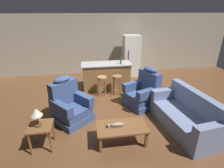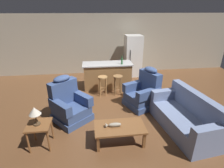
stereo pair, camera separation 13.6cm
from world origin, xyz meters
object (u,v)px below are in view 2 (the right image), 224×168
recliner_near_island (143,93)px  fish_figurine (113,125)px  bar_stool_right (118,82)px  table_lamp (35,112)px  refrigerator (133,56)px  end_table (39,128)px  recliner_near_lamp (69,105)px  kitchen_island (107,75)px  bar_stool_left (103,82)px  couch (185,117)px  bottle_tall_green (122,61)px  coffee_table (120,128)px

recliner_near_island → fish_figurine: bearing=29.8°
bar_stool_right → table_lamp: bearing=-131.8°
refrigerator → end_table: bearing=-125.8°
fish_figurine → recliner_near_lamp: size_ratio=0.28×
recliner_near_lamp → table_lamp: size_ratio=2.93×
kitchen_island → bar_stool_left: kitchen_island is taller
fish_figurine → recliner_near_island: bearing=53.6°
couch → table_lamp: (-3.39, -0.17, 0.53)m
table_lamp → bottle_tall_green: (2.26, 2.74, 0.20)m
end_table → table_lamp: table_lamp is taller
kitchen_island → bar_stool_right: kitchen_island is taller
recliner_near_lamp → bottle_tall_green: 2.54m
bar_stool_right → recliner_near_island: bearing=-52.5°
couch → refrigerator: bearing=-91.6°
recliner_near_lamp → refrigerator: size_ratio=0.68×
recliner_near_island → kitchen_island: bearing=-81.2°
bar_stool_right → bar_stool_left: bearing=180.0°
end_table → kitchen_island: size_ratio=0.31×
recliner_near_island → bar_stool_right: recliner_near_island is taller
refrigerator → bottle_tall_green: (-0.74, -1.39, 0.19)m
couch → fish_figurine: bearing=0.5°
couch → bar_stool_right: (-1.34, 2.13, 0.13)m
recliner_near_lamp → fish_figurine: bearing=4.5°
table_lamp → bar_stool_left: (1.53, 2.30, -0.40)m
recliner_near_lamp → bar_stool_left: (0.99, 1.33, 0.05)m
end_table → recliner_near_lamp: bearing=61.6°
coffee_table → refrigerator: refrigerator is taller
recliner_near_island → bar_stool_right: 1.08m
end_table → fish_figurine: bearing=-3.1°
fish_figurine → recliner_near_island: (1.12, 1.52, -0.04)m
couch → bar_stool_right: bearing=-65.2°
recliner_near_lamp → bar_stool_right: bearing=91.1°
coffee_table → bar_stool_right: 2.41m
recliner_near_island → bar_stool_left: bearing=-59.8°
kitchen_island → bottle_tall_green: bottle_tall_green is taller
end_table → bottle_tall_green: 3.58m
bar_stool_left → bar_stool_right: 0.52m
end_table → kitchen_island: bearing=59.3°
fish_figurine → couch: 1.82m
recliner_near_island → end_table: recliner_near_island is taller
couch → kitchen_island: (-1.63, 2.76, 0.14)m
fish_figurine → kitchen_island: bearing=86.7°
kitchen_island → recliner_near_island: bearing=-57.4°
recliner_near_island → refrigerator: size_ratio=0.68×
end_table → kitchen_island: 3.40m
bar_stool_right → bottle_tall_green: 0.77m
recliner_near_lamp → table_lamp: (-0.55, -0.97, 0.45)m
recliner_near_lamp → refrigerator: refrigerator is taller
coffee_table → end_table: (-1.70, 0.09, 0.10)m
bar_stool_left → end_table: bearing=-123.4°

